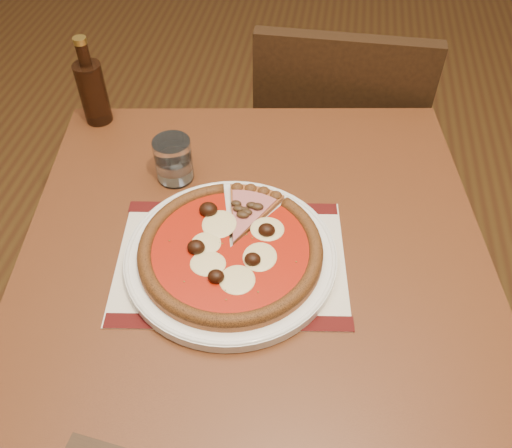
{
  "coord_description": "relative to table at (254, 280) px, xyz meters",
  "views": [
    {
      "loc": [
        0.31,
        -1.08,
        1.46
      ],
      "look_at": [
        0.21,
        -0.46,
        0.78
      ],
      "focal_mm": 38.0,
      "sensor_mm": 36.0,
      "label": 1
    }
  ],
  "objects": [
    {
      "name": "ham_slice",
      "position": [
        -0.01,
        0.04,
        0.13
      ],
      "size": [
        0.1,
        0.14,
        0.02
      ],
      "rotation": [
        0.0,
        0.0,
        1.42
      ],
      "color": "#9C5425",
      "rests_on": "plate"
    },
    {
      "name": "chair_far",
      "position": [
        0.13,
        0.61,
        -0.15
      ],
      "size": [
        0.42,
        0.42,
        0.88
      ],
      "rotation": [
        0.0,
        0.0,
        3.14
      ],
      "color": "black",
      "rests_on": "ground"
    },
    {
      "name": "water_glass",
      "position": [
        -0.18,
        0.15,
        0.14
      ],
      "size": [
        0.09,
        0.09,
        0.09
      ],
      "primitive_type": "cylinder",
      "rotation": [
        0.0,
        0.0,
        0.42
      ],
      "color": "white",
      "rests_on": "table"
    },
    {
      "name": "plate",
      "position": [
        -0.03,
        -0.04,
        0.11
      ],
      "size": [
        0.35,
        0.35,
        0.02
      ],
      "primitive_type": "cylinder",
      "color": "white",
      "rests_on": "placemat"
    },
    {
      "name": "placemat",
      "position": [
        -0.03,
        -0.04,
        0.1
      ],
      "size": [
        0.41,
        0.32,
        0.0
      ],
      "primitive_type": "cube",
      "rotation": [
        0.0,
        0.0,
        0.14
      ],
      "color": "silver",
      "rests_on": "table"
    },
    {
      "name": "table",
      "position": [
        0.0,
        0.0,
        0.0
      ],
      "size": [
        0.92,
        0.92,
        0.75
      ],
      "rotation": [
        0.0,
        0.0,
        0.16
      ],
      "color": "brown",
      "rests_on": "ground"
    },
    {
      "name": "pizza",
      "position": [
        -0.03,
        -0.04,
        0.13
      ],
      "size": [
        0.3,
        0.3,
        0.04
      ],
      "color": "#9C5425",
      "rests_on": "plate"
    },
    {
      "name": "bottle",
      "position": [
        -0.39,
        0.3,
        0.18
      ],
      "size": [
        0.06,
        0.06,
        0.19
      ],
      "color": "black",
      "rests_on": "table"
    }
  ]
}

